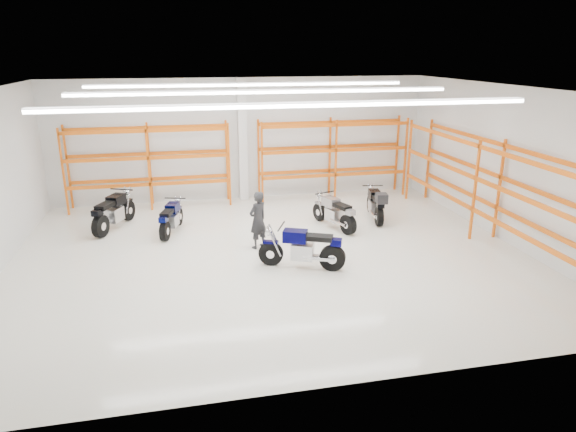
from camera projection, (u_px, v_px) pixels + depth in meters
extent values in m
plane|color=silver|center=(271.00, 255.00, 14.28)|extent=(14.00, 14.00, 0.00)
cube|color=silver|center=(242.00, 139.00, 19.16)|extent=(14.00, 0.02, 4.50)
cube|color=silver|center=(339.00, 264.00, 8.00)|extent=(14.00, 0.02, 4.50)
cube|color=silver|center=(506.00, 164.00, 14.99)|extent=(0.02, 12.00, 4.50)
cube|color=white|center=(270.00, 89.00, 12.89)|extent=(14.00, 12.00, 0.02)
cube|color=white|center=(297.00, 105.00, 10.13)|extent=(10.00, 0.22, 0.10)
cube|color=white|center=(266.00, 92.00, 13.39)|extent=(10.00, 0.22, 0.10)
cube|color=white|center=(250.00, 84.00, 16.18)|extent=(10.00, 0.22, 0.10)
cylinder|color=black|center=(271.00, 254.00, 13.51)|extent=(0.65, 0.38, 0.65)
cylinder|color=black|center=(332.00, 258.00, 13.19)|extent=(0.70, 0.45, 0.67)
cylinder|color=silver|center=(271.00, 254.00, 13.51)|extent=(0.26, 0.23, 0.22)
cylinder|color=silver|center=(332.00, 258.00, 13.19)|extent=(0.31, 0.30, 0.24)
cube|color=#030234|center=(271.00, 242.00, 13.41)|extent=(0.42, 0.31, 0.07)
cube|color=#B7B7BC|center=(303.00, 251.00, 13.30)|extent=(0.68, 0.59, 0.41)
cube|color=#A5A5AA|center=(318.00, 257.00, 13.26)|extent=(0.75, 0.43, 0.09)
cube|color=#030234|center=(295.00, 236.00, 13.21)|extent=(0.71, 0.58, 0.30)
cube|color=black|center=(319.00, 238.00, 13.10)|extent=(0.79, 0.59, 0.13)
cube|color=#030234|center=(336.00, 242.00, 13.03)|extent=(0.36, 0.33, 0.17)
cylinder|color=black|center=(281.00, 226.00, 13.21)|extent=(0.34, 0.71, 0.04)
sphere|color=silver|center=(269.00, 232.00, 13.33)|extent=(0.21, 0.21, 0.21)
cylinder|color=silver|center=(319.00, 259.00, 13.09)|extent=(0.79, 0.42, 0.10)
cylinder|color=black|center=(129.00, 211.00, 17.10)|extent=(0.40, 0.67, 0.67)
cylinder|color=black|center=(101.00, 226.00, 15.53)|extent=(0.47, 0.72, 0.69)
cylinder|color=silver|center=(129.00, 211.00, 17.10)|extent=(0.24, 0.27, 0.22)
cylinder|color=silver|center=(101.00, 226.00, 15.53)|extent=(0.31, 0.32, 0.25)
cube|color=black|center=(128.00, 201.00, 16.99)|extent=(0.32, 0.44, 0.07)
cube|color=#B7B7BC|center=(114.00, 214.00, 16.24)|extent=(0.61, 0.70, 0.43)
cube|color=#A5A5AA|center=(107.00, 222.00, 15.88)|extent=(0.45, 0.77, 0.09)
cube|color=black|center=(116.00, 200.00, 16.30)|extent=(0.61, 0.73, 0.31)
cube|color=black|center=(105.00, 205.00, 15.72)|extent=(0.61, 0.81, 0.13)
cube|color=black|center=(97.00, 213.00, 15.31)|extent=(0.35, 0.37, 0.18)
cylinder|color=black|center=(122.00, 189.00, 16.58)|extent=(0.73, 0.36, 0.04)
sphere|color=silver|center=(127.00, 192.00, 16.95)|extent=(0.21, 0.21, 0.21)
cylinder|color=silver|center=(101.00, 222.00, 15.88)|extent=(0.44, 0.81, 0.10)
cylinder|color=black|center=(179.00, 217.00, 16.64)|extent=(0.28, 0.58, 0.57)
cylinder|color=black|center=(165.00, 231.00, 15.27)|extent=(0.34, 0.62, 0.59)
cylinder|color=silver|center=(179.00, 217.00, 16.64)|extent=(0.18, 0.22, 0.19)
cylinder|color=silver|center=(165.00, 231.00, 15.27)|extent=(0.24, 0.26, 0.21)
cube|color=#020737|center=(178.00, 208.00, 16.55)|extent=(0.24, 0.37, 0.06)
cube|color=#B7B7BC|center=(172.00, 220.00, 15.89)|extent=(0.48, 0.58, 0.36)
cube|color=#A5A5AA|center=(168.00, 227.00, 15.58)|extent=(0.31, 0.67, 0.08)
cube|color=#020737|center=(172.00, 208.00, 15.95)|extent=(0.47, 0.61, 0.27)
cube|color=black|center=(167.00, 213.00, 15.44)|extent=(0.46, 0.69, 0.11)
cube|color=#020737|center=(163.00, 219.00, 15.08)|extent=(0.27, 0.30, 0.15)
cylinder|color=black|center=(175.00, 198.00, 16.19)|extent=(0.65, 0.23, 0.03)
sphere|color=silver|center=(178.00, 200.00, 16.51)|extent=(0.18, 0.18, 0.18)
cylinder|color=silver|center=(163.00, 227.00, 15.56)|extent=(0.29, 0.71, 0.09)
cylinder|color=black|center=(319.00, 212.00, 17.03)|extent=(0.32, 0.62, 0.61)
cylinder|color=black|center=(348.00, 224.00, 15.79)|extent=(0.39, 0.66, 0.63)
cylinder|color=silver|center=(319.00, 212.00, 17.03)|extent=(0.20, 0.24, 0.20)
cylinder|color=silver|center=(348.00, 224.00, 15.79)|extent=(0.27, 0.28, 0.22)
cube|color=gray|center=(320.00, 203.00, 16.93)|extent=(0.27, 0.40, 0.06)
cube|color=#B7B7BC|center=(334.00, 215.00, 16.35)|extent=(0.52, 0.62, 0.39)
cube|color=#A5A5AA|center=(341.00, 221.00, 16.07)|extent=(0.36, 0.71, 0.08)
cube|color=gray|center=(331.00, 202.00, 16.38)|extent=(0.52, 0.65, 0.29)
cube|color=black|center=(342.00, 206.00, 15.92)|extent=(0.51, 0.74, 0.12)
cube|color=gray|center=(350.00, 212.00, 15.60)|extent=(0.30, 0.33, 0.16)
cylinder|color=black|center=(325.00, 193.00, 16.59)|extent=(0.68, 0.28, 0.04)
sphere|color=silver|center=(319.00, 195.00, 16.89)|extent=(0.19, 0.19, 0.19)
cylinder|color=silver|center=(338.00, 222.00, 15.95)|extent=(0.34, 0.75, 0.09)
cylinder|color=black|center=(370.00, 204.00, 18.00)|extent=(0.22, 0.61, 0.60)
cylinder|color=black|center=(379.00, 216.00, 16.57)|extent=(0.28, 0.64, 0.62)
cylinder|color=silver|center=(370.00, 204.00, 18.00)|extent=(0.17, 0.22, 0.20)
cylinder|color=silver|center=(379.00, 216.00, 16.57)|extent=(0.23, 0.25, 0.22)
cube|color=black|center=(371.00, 195.00, 17.90)|extent=(0.21, 0.38, 0.06)
cube|color=#B7B7BC|center=(375.00, 207.00, 17.22)|extent=(0.44, 0.57, 0.38)
cube|color=#A5A5AA|center=(377.00, 213.00, 16.89)|extent=(0.24, 0.71, 0.08)
cube|color=black|center=(374.00, 194.00, 17.27)|extent=(0.43, 0.61, 0.28)
cube|color=black|center=(378.00, 199.00, 16.74)|extent=(0.41, 0.70, 0.12)
cube|color=black|center=(380.00, 205.00, 16.37)|extent=(0.26, 0.29, 0.16)
cylinder|color=black|center=(373.00, 186.00, 17.53)|extent=(0.70, 0.15, 0.04)
sphere|color=silver|center=(371.00, 188.00, 17.86)|extent=(0.19, 0.19, 0.19)
cylinder|color=silver|center=(372.00, 213.00, 16.84)|extent=(0.22, 0.75, 0.09)
cube|color=black|center=(382.00, 198.00, 16.17)|extent=(0.40, 0.43, 0.30)
imported|color=black|center=(258.00, 220.00, 14.56)|extent=(0.73, 0.68, 1.67)
cube|color=white|center=(243.00, 140.00, 19.00)|extent=(0.32, 0.32, 4.50)
cube|color=orange|center=(68.00, 167.00, 18.04)|extent=(0.07, 0.07, 3.00)
cube|color=orange|center=(63.00, 172.00, 17.30)|extent=(0.07, 0.07, 3.00)
cube|color=orange|center=(150.00, 164.00, 18.60)|extent=(0.07, 0.07, 3.00)
cube|color=orange|center=(149.00, 169.00, 17.86)|extent=(0.07, 0.07, 3.00)
cube|color=orange|center=(227.00, 161.00, 19.16)|extent=(0.07, 0.07, 3.00)
cube|color=orange|center=(229.00, 165.00, 18.42)|extent=(0.07, 0.07, 3.00)
cube|color=orange|center=(151.00, 179.00, 18.77)|extent=(5.60, 0.07, 0.12)
cube|color=orange|center=(150.00, 184.00, 18.03)|extent=(5.60, 0.07, 0.12)
cube|color=orange|center=(149.00, 154.00, 18.49)|extent=(5.60, 0.07, 0.12)
cube|color=orange|center=(148.00, 158.00, 17.74)|extent=(5.60, 0.07, 0.12)
cube|color=orange|center=(147.00, 128.00, 18.20)|extent=(5.60, 0.07, 0.12)
cube|color=orange|center=(146.00, 131.00, 17.45)|extent=(5.60, 0.07, 0.12)
cube|color=orange|center=(259.00, 159.00, 19.40)|extent=(0.07, 0.07, 3.00)
cube|color=orange|center=(262.00, 164.00, 18.66)|extent=(0.07, 0.07, 3.00)
cube|color=orange|center=(330.00, 156.00, 19.96)|extent=(0.07, 0.07, 3.00)
cube|color=orange|center=(336.00, 160.00, 19.22)|extent=(0.07, 0.07, 3.00)
cube|color=orange|center=(397.00, 153.00, 20.53)|extent=(0.07, 0.07, 3.00)
cube|color=orange|center=(405.00, 157.00, 19.78)|extent=(0.07, 0.07, 3.00)
cube|color=orange|center=(329.00, 170.00, 20.14)|extent=(5.60, 0.07, 0.12)
cube|color=orange|center=(335.00, 175.00, 19.39)|extent=(5.60, 0.07, 0.12)
cube|color=orange|center=(330.00, 147.00, 19.85)|extent=(5.60, 0.07, 0.12)
cube|color=orange|center=(336.00, 150.00, 19.10)|extent=(5.60, 0.07, 0.12)
cube|color=orange|center=(331.00, 122.00, 19.56)|extent=(5.60, 0.07, 0.12)
cube|color=orange|center=(337.00, 125.00, 18.82)|extent=(5.60, 0.07, 0.12)
cube|color=orange|center=(499.00, 189.00, 15.19)|extent=(0.07, 0.07, 3.00)
cube|color=orange|center=(475.00, 191.00, 15.03)|extent=(0.07, 0.07, 3.00)
cube|color=orange|center=(428.00, 159.00, 19.38)|extent=(0.07, 0.07, 3.00)
cube|color=orange|center=(409.00, 160.00, 19.22)|extent=(0.07, 0.07, 3.00)
cube|color=orange|center=(497.00, 208.00, 15.37)|extent=(0.07, 9.00, 0.12)
cube|color=orange|center=(473.00, 209.00, 15.21)|extent=(0.07, 9.00, 0.12)
cube|color=orange|center=(501.00, 177.00, 15.08)|extent=(0.07, 9.00, 0.12)
cube|color=orange|center=(476.00, 178.00, 14.92)|extent=(0.07, 9.00, 0.12)
cube|color=orange|center=(505.00, 145.00, 14.79)|extent=(0.07, 9.00, 0.12)
cube|color=orange|center=(480.00, 146.00, 14.63)|extent=(0.07, 9.00, 0.12)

